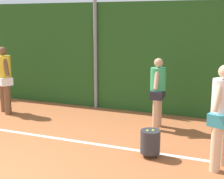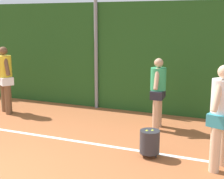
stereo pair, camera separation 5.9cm
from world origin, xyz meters
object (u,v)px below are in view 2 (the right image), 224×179
player_foreground_near (222,112)px  player_backcourt_far (158,90)px  ball_hopper (150,142)px  player_midcourt (5,76)px

player_foreground_near → player_backcourt_far: size_ratio=1.08×
player_backcourt_far → ball_hopper: (0.29, -1.64, -0.61)m
player_foreground_near → ball_hopper: 1.38m
player_foreground_near → ball_hopper: player_foreground_near is taller
player_backcourt_far → ball_hopper: 1.78m
ball_hopper → player_midcourt: bearing=162.3°
player_midcourt → ball_hopper: 4.62m
player_midcourt → player_backcourt_far: (4.06, 0.25, -0.08)m
player_midcourt → player_backcourt_far: bearing=36.5°
player_foreground_near → player_midcourt: (-5.56, 1.40, 0.01)m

